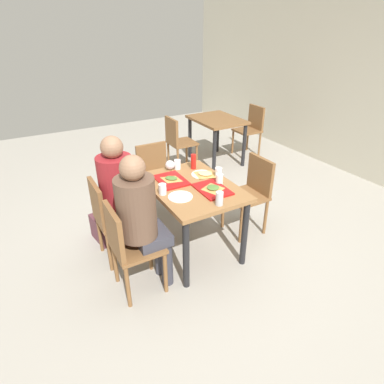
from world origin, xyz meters
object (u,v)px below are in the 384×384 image
object	(u,v)px
paper_plate_near_edge	(180,197)
plastic_cup_b	(163,189)
foil_bundle	(170,165)
handbag	(103,229)
pizza_slice_b	(213,188)
background_chair_near	(177,140)
plastic_cup_a	(219,173)
chair_left_end	(156,174)
plastic_cup_c	(177,164)
soda_can	(219,198)
tray_red_near	(171,180)
tray_red_far	(212,189)
chair_far_side	(252,189)
paper_plate_center	(202,174)
background_table	(217,126)
chair_near_left	(109,215)
plastic_cup_d	(219,179)
chair_near_right	(128,244)
person_in_red	(121,189)
person_in_brown_jacket	(141,214)
pizza_slice_c	(205,174)
main_table	(192,195)
pizza_slice_a	(171,179)

from	to	relation	value
paper_plate_near_edge	plastic_cup_b	size ratio (longest dim) A/B	2.20
paper_plate_near_edge	plastic_cup_b	world-z (taller)	plastic_cup_b
foil_bundle	handbag	size ratio (longest dim) A/B	0.31
paper_plate_near_edge	pizza_slice_b	bearing A→B (deg)	83.85
background_chair_near	plastic_cup_a	bearing A→B (deg)	-14.75
chair_left_end	plastic_cup_c	xyz separation A→B (m)	(0.49, 0.06, 0.29)
plastic_cup_b	soda_can	world-z (taller)	soda_can
plastic_cup_c	soda_can	bearing A→B (deg)	-2.54
tray_red_near	plastic_cup_c	bearing A→B (deg)	140.90
soda_can	tray_red_far	bearing A→B (deg)	159.91
chair_far_side	chair_left_end	world-z (taller)	same
foil_bundle	background_chair_near	size ratio (longest dim) A/B	0.12
background_chair_near	paper_plate_center	bearing A→B (deg)	-19.17
tray_red_near	background_table	xyz separation A→B (m)	(-1.72, 1.68, -0.14)
background_table	background_chair_near	size ratio (longest dim) A/B	1.04
chair_near_left	paper_plate_center	distance (m)	1.00
handbag	background_table	distance (m)	2.70
chair_left_end	paper_plate_center	bearing A→B (deg)	15.58
plastic_cup_d	chair_near_right	bearing A→B (deg)	-81.26
chair_far_side	pizza_slice_b	xyz separation A→B (m)	(0.19, -0.64, 0.27)
chair_near_right	handbag	xyz separation A→B (m)	(-0.87, -0.02, -0.37)
chair_near_right	handbag	world-z (taller)	chair_near_right
person_in_red	foil_bundle	world-z (taller)	person_in_red
chair_near_left	pizza_slice_b	size ratio (longest dim) A/B	3.85
person_in_brown_jacket	background_table	xyz separation A→B (m)	(-2.16, 2.17, -0.13)
paper_plate_center	chair_left_end	bearing A→B (deg)	-164.42
plastic_cup_a	background_chair_near	size ratio (longest dim) A/B	0.12
paper_plate_center	pizza_slice_c	world-z (taller)	pizza_slice_c
pizza_slice_c	plastic_cup_b	size ratio (longest dim) A/B	2.67
tray_red_far	foil_bundle	size ratio (longest dim) A/B	3.60
main_table	chair_far_side	distance (m)	0.77
person_in_red	paper_plate_center	size ratio (longest dim) A/B	5.78
person_in_red	chair_near_right	bearing A→B (deg)	-15.21
plastic_cup_c	handbag	world-z (taller)	plastic_cup_c
person_in_brown_jacket	background_table	size ratio (longest dim) A/B	1.41
paper_plate_center	plastic_cup_c	size ratio (longest dim) A/B	2.20
soda_can	handbag	xyz separation A→B (m)	(-1.05, -0.80, -0.67)
paper_plate_near_edge	handbag	distance (m)	1.13
paper_plate_near_edge	plastic_cup_a	size ratio (longest dim) A/B	2.20
tray_red_far	handbag	distance (m)	1.34
tray_red_near	tray_red_far	size ratio (longest dim) A/B	1.00
paper_plate_near_edge	pizza_slice_a	xyz separation A→B (m)	(-0.34, 0.08, 0.02)
person_in_brown_jacket	paper_plate_center	world-z (taller)	person_in_brown_jacket
main_table	person_in_red	distance (m)	0.68
pizza_slice_b	plastic_cup_d	xyz separation A→B (m)	(-0.09, 0.13, 0.03)
tray_red_near	paper_plate_center	bearing A→B (deg)	85.66
chair_far_side	background_chair_near	bearing A→B (deg)	178.40
tray_red_far	pizza_slice_a	xyz separation A→B (m)	(-0.36, -0.24, 0.02)
pizza_slice_a	background_table	xyz separation A→B (m)	(-1.72, 1.68, -0.15)
chair_near_left	foil_bundle	xyz separation A→B (m)	(-0.18, 0.74, 0.29)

